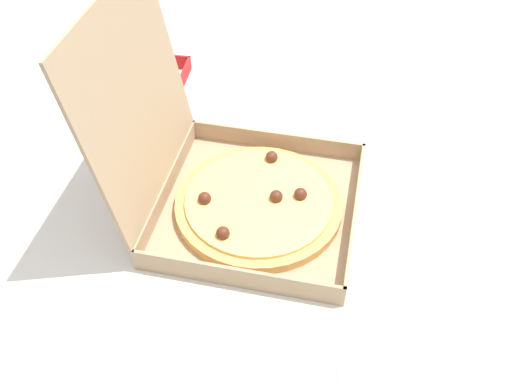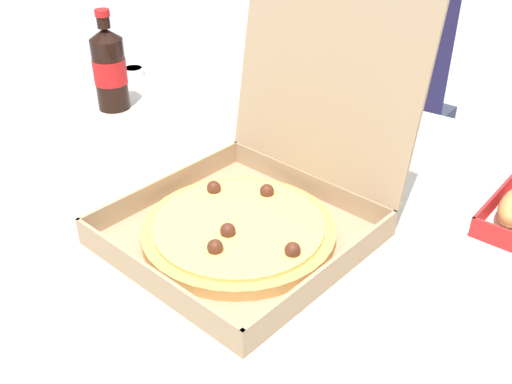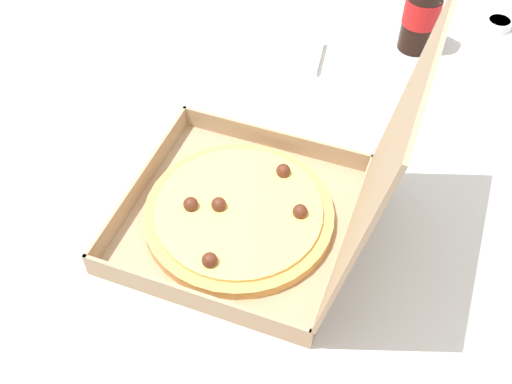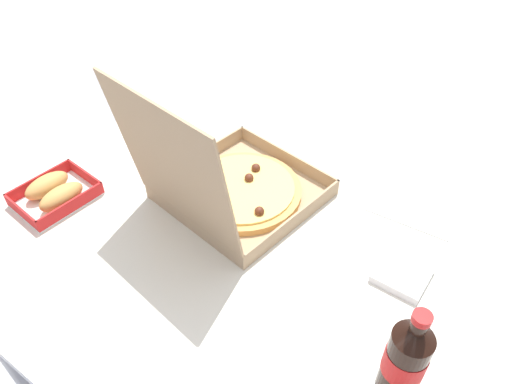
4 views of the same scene
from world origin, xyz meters
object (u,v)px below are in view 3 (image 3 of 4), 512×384
at_px(cola_bottle, 423,8).
at_px(dipping_sauce_cup, 499,23).
at_px(paper_menu, 181,59).
at_px(napkin_pile, 295,53).
at_px(pizza_box_open, 262,206).

height_order(cola_bottle, dipping_sauce_cup, cola_bottle).
bearing_deg(paper_menu, cola_bottle, 103.29).
height_order(cola_bottle, napkin_pile, cola_bottle).
height_order(pizza_box_open, cola_bottle, pizza_box_open).
height_order(paper_menu, dipping_sauce_cup, dipping_sauce_cup).
relative_size(cola_bottle, dipping_sauce_cup, 4.00).
bearing_deg(cola_bottle, pizza_box_open, -21.71).
bearing_deg(pizza_box_open, dipping_sauce_cup, 149.02).
bearing_deg(paper_menu, napkin_pile, 100.43).
bearing_deg(napkin_pile, dipping_sauce_cup, 115.48).
distance_m(paper_menu, dipping_sauce_cup, 0.69).
height_order(pizza_box_open, dipping_sauce_cup, pizza_box_open).
bearing_deg(napkin_pile, cola_bottle, 110.17).
height_order(pizza_box_open, napkin_pile, pizza_box_open).
relative_size(pizza_box_open, napkin_pile, 4.19).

